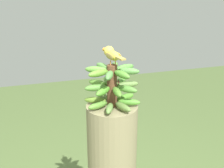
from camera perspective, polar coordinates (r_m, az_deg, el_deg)
The scene contains 2 objects.
banana_bunch at distance 1.52m, azimuth 0.04°, elevation -0.41°, with size 0.29×0.29×0.23m.
perched_bird at distance 1.49m, azimuth -0.10°, elevation 5.90°, with size 0.07×0.20×0.09m.
Camera 1 is at (-0.41, -1.36, 1.88)m, focal length 46.76 mm.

